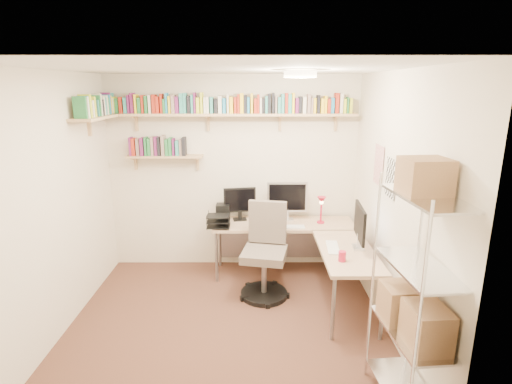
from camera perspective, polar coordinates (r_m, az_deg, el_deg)
ground at (r=4.29m, az=-4.17°, el=-18.41°), size 3.20×3.20×0.00m
room_shell at (r=3.68m, az=-4.54°, el=2.21°), size 3.24×3.04×2.52m
wall_shelves at (r=4.94m, az=-8.67°, el=10.86°), size 3.12×1.09×0.80m
corner_desk at (r=4.85m, az=4.69°, el=-5.38°), size 1.83×1.75×1.19m
office_chair at (r=4.63m, az=1.32°, el=-9.31°), size 0.58×0.59×1.08m
wire_rack at (r=3.07m, az=22.01°, el=-11.82°), size 0.43×0.78×1.90m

